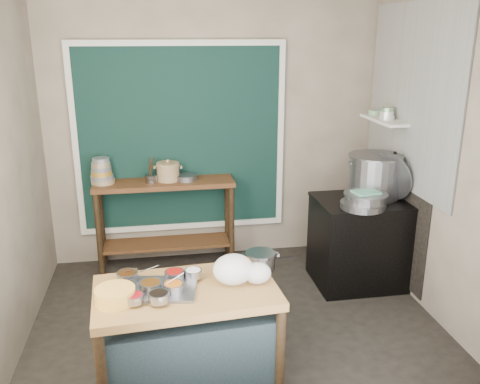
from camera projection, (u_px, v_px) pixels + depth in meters
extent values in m
cube|color=black|center=(236.00, 323.00, 4.45)|extent=(3.50, 3.00, 0.02)
cube|color=gray|center=(213.00, 133.00, 5.45)|extent=(3.50, 0.02, 2.80)
cube|color=gray|center=(1.00, 178.00, 3.75)|extent=(0.02, 3.00, 2.80)
cube|color=gray|center=(440.00, 159.00, 4.31)|extent=(0.02, 3.00, 2.80)
cube|color=black|center=(181.00, 139.00, 5.37)|extent=(2.10, 0.02, 1.90)
cube|color=#B2B2AA|center=(411.00, 98.00, 4.69)|extent=(0.02, 1.70, 1.70)
cube|color=black|center=(395.00, 211.00, 5.13)|extent=(0.01, 1.30, 1.30)
cube|color=beige|center=(384.00, 120.00, 5.03)|extent=(0.22, 0.70, 0.03)
cube|color=olive|center=(188.00, 336.00, 3.60)|extent=(1.30, 0.81, 0.75)
cube|color=#4F3016|center=(166.00, 224.00, 5.42)|extent=(1.45, 0.40, 0.95)
cube|color=black|center=(361.00, 243.00, 5.06)|extent=(0.90, 0.68, 0.85)
cube|color=black|center=(364.00, 201.00, 4.92)|extent=(0.92, 0.69, 0.03)
cube|color=gray|center=(159.00, 289.00, 3.46)|extent=(0.55, 0.43, 0.02)
cylinder|color=gray|center=(174.00, 275.00, 3.57)|extent=(0.14, 0.14, 0.06)
cylinder|color=gray|center=(193.00, 273.00, 3.60)|extent=(0.12, 0.12, 0.06)
cylinder|color=gray|center=(151.00, 287.00, 3.40)|extent=(0.15, 0.15, 0.06)
cylinder|color=gray|center=(159.00, 297.00, 3.27)|extent=(0.14, 0.14, 0.06)
cylinder|color=gray|center=(127.00, 277.00, 3.54)|extent=(0.15, 0.15, 0.06)
cylinder|color=gray|center=(173.00, 287.00, 3.40)|extent=(0.14, 0.14, 0.06)
cylinder|color=gray|center=(134.00, 298.00, 3.26)|extent=(0.12, 0.12, 0.05)
cylinder|color=gray|center=(124.00, 289.00, 3.38)|extent=(0.16, 0.16, 0.06)
cylinder|color=gold|center=(115.00, 295.00, 3.29)|extent=(0.31, 0.31, 0.10)
ellipsoid|color=white|center=(233.00, 269.00, 3.53)|extent=(0.29, 0.25, 0.22)
ellipsoid|color=white|center=(257.00, 273.00, 3.55)|extent=(0.23, 0.21, 0.15)
cylinder|color=tan|center=(103.00, 181.00, 5.20)|extent=(0.24, 0.24, 0.04)
cylinder|color=gray|center=(102.00, 177.00, 5.18)|extent=(0.23, 0.23, 0.04)
cylinder|color=gold|center=(102.00, 173.00, 5.17)|extent=(0.21, 0.21, 0.04)
cylinder|color=gray|center=(102.00, 168.00, 5.16)|extent=(0.20, 0.20, 0.04)
cylinder|color=tan|center=(101.00, 164.00, 5.14)|extent=(0.19, 0.19, 0.04)
cylinder|color=gray|center=(101.00, 160.00, 5.13)|extent=(0.17, 0.17, 0.04)
cylinder|color=gray|center=(151.00, 179.00, 5.23)|extent=(0.16, 0.16, 0.08)
cylinder|color=gray|center=(186.00, 177.00, 5.31)|extent=(0.30, 0.30, 0.06)
cylinder|color=gray|center=(391.00, 176.00, 4.86)|extent=(0.31, 0.49, 0.47)
cube|color=#62AB96|center=(366.00, 192.00, 4.68)|extent=(0.26, 0.21, 0.02)
cylinder|color=gray|center=(362.00, 205.00, 4.68)|extent=(0.48, 0.48, 0.05)
cylinder|color=silver|center=(387.00, 117.00, 4.96)|extent=(0.15, 0.15, 0.04)
cylinder|color=silver|center=(387.00, 113.00, 4.95)|extent=(0.14, 0.14, 0.04)
cylinder|color=gray|center=(388.00, 109.00, 4.94)|extent=(0.13, 0.13, 0.04)
cylinder|color=gray|center=(375.00, 113.00, 5.23)|extent=(0.16, 0.16, 0.05)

